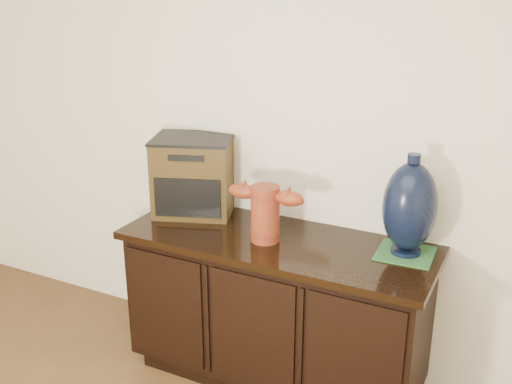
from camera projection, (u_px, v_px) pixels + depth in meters
The scene contains 6 objects.
sideboard at pixel (276, 309), 2.88m from camera, with size 1.46×0.56×0.75m.
terracotta_vessel at pixel (265, 210), 2.70m from camera, with size 0.37×0.14×0.26m.
tv_radio at pixel (194, 175), 3.02m from camera, with size 0.47×0.43×0.39m.
green_mat at pixel (405, 253), 2.61m from camera, with size 0.24×0.24×0.01m, color #2A5D30.
lamp_base at pixel (410, 207), 2.54m from camera, with size 0.24×0.24×0.45m.
spray_can at pixel (264, 209), 2.87m from camera, with size 0.06×0.06×0.19m.
Camera 1 is at (1.05, -0.07, 1.89)m, focal length 42.00 mm.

